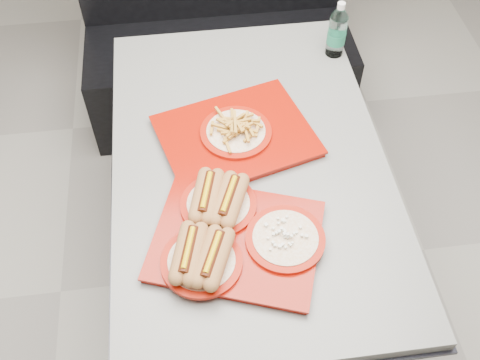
{
  "coord_description": "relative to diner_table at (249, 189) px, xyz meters",
  "views": [
    {
      "loc": [
        -0.19,
        -1.19,
        2.16
      ],
      "look_at": [
        -0.05,
        -0.15,
        0.83
      ],
      "focal_mm": 42.0,
      "sensor_mm": 36.0,
      "label": 1
    }
  ],
  "objects": [
    {
      "name": "water_bottle",
      "position": [
        0.4,
        0.49,
        0.26
      ],
      "size": [
        0.07,
        0.07,
        0.23
      ],
      "rotation": [
        0.0,
        0.0,
        0.2
      ],
      "color": "silver",
      "rests_on": "diner_table"
    },
    {
      "name": "tray_near",
      "position": [
        -0.1,
        -0.31,
        0.2
      ],
      "size": [
        0.57,
        0.51,
        0.1
      ],
      "rotation": [
        0.0,
        0.0,
        -0.34
      ],
      "color": "#900F03",
      "rests_on": "diner_table"
    },
    {
      "name": "booth_bench",
      "position": [
        0.0,
        1.09,
        -0.18
      ],
      "size": [
        1.3,
        0.57,
        1.35
      ],
      "color": "black",
      "rests_on": "ground"
    },
    {
      "name": "ground",
      "position": [
        0.0,
        0.0,
        -0.58
      ],
      "size": [
        6.0,
        6.0,
        0.0
      ],
      "primitive_type": "plane",
      "color": "#9B968B",
      "rests_on": "ground"
    },
    {
      "name": "diner_table",
      "position": [
        0.0,
        0.0,
        0.0
      ],
      "size": [
        0.92,
        1.42,
        0.75
      ],
      "color": "black",
      "rests_on": "ground"
    },
    {
      "name": "tray_far",
      "position": [
        -0.03,
        0.09,
        0.19
      ],
      "size": [
        0.58,
        0.51,
        0.1
      ],
      "rotation": [
        0.0,
        0.0,
        0.27
      ],
      "color": "#900F03",
      "rests_on": "diner_table"
    }
  ]
}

